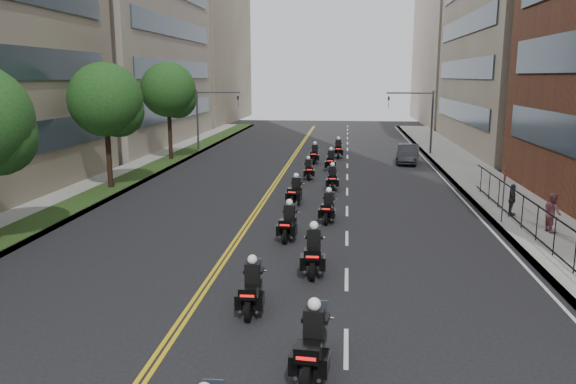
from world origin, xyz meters
name	(u,v)px	position (x,y,z in m)	size (l,w,h in m)	color
sidewalk_right	(498,193)	(12.00, 25.00, 0.07)	(4.00, 90.00, 0.15)	gray
sidewalk_left	(105,185)	(-12.00, 25.00, 0.07)	(4.00, 90.00, 0.15)	gray
grass_strip	(117,184)	(-11.20, 25.00, 0.17)	(2.00, 90.00, 0.04)	#1D3413
building_right_far	(477,33)	(21.50, 78.00, 13.00)	(15.00, 28.00, 26.00)	gray
building_left_far	(183,35)	(-22.00, 78.00, 13.00)	(16.00, 28.00, 26.00)	#786957
iron_fence	(564,244)	(11.00, 12.00, 0.90)	(0.05, 28.00, 1.50)	black
street_trees	(63,111)	(-11.05, 18.61, 5.13)	(4.40, 38.40, 7.98)	black
traffic_signal_right	(421,113)	(9.54, 42.00, 3.70)	(4.09, 0.20, 5.60)	#3F3F44
traffic_signal_left	(208,111)	(-9.54, 42.00, 3.70)	(4.09, 0.20, 5.60)	#3F3F44
motorcycle_1	(313,345)	(2.42, 3.65, 0.72)	(0.67, 2.48, 1.83)	black
motorcycle_2	(252,289)	(0.42, 7.06, 0.67)	(0.53, 2.29, 1.69)	black
motorcycle_3	(314,253)	(2.03, 10.54, 0.73)	(0.58, 2.51, 1.85)	black
motorcycle_4	(289,223)	(0.72, 14.64, 0.68)	(0.61, 2.34, 1.72)	black
motorcycle_5	(328,208)	(2.30, 17.79, 0.65)	(0.60, 2.23, 1.65)	black
motorcycle_6	(296,192)	(0.41, 21.32, 0.67)	(0.68, 2.30, 1.70)	black
motorcycle_7	(332,179)	(2.28, 25.58, 0.66)	(0.53, 2.26, 1.67)	black
motorcycle_8	(308,170)	(0.58, 28.97, 0.62)	(0.64, 2.12, 1.56)	black
motorcycle_9	(331,161)	(1.98, 32.65, 0.68)	(0.54, 2.34, 1.73)	black
motorcycle_10	(315,155)	(0.59, 36.02, 0.69)	(0.55, 2.36, 1.74)	black
motorcycle_11	(338,150)	(2.41, 39.28, 0.71)	(0.56, 2.44, 1.80)	black
parked_sedan	(408,154)	(8.00, 36.84, 0.74)	(1.57, 4.49, 1.48)	black
pedestrian_b	(552,212)	(12.10, 16.49, 1.01)	(0.84, 0.65, 1.72)	#914F57
pedestrian_c	(512,200)	(11.20, 19.34, 0.93)	(0.91, 0.38, 1.56)	#3E3E45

